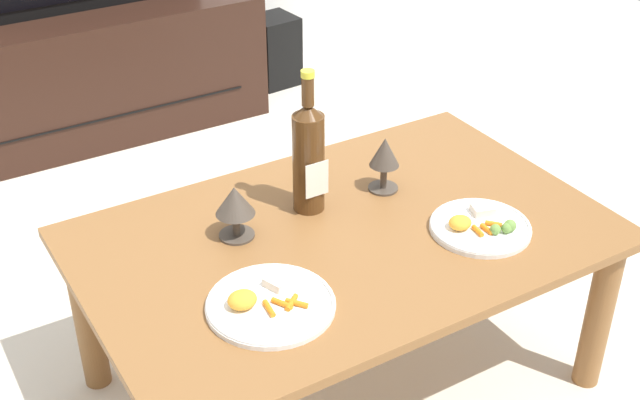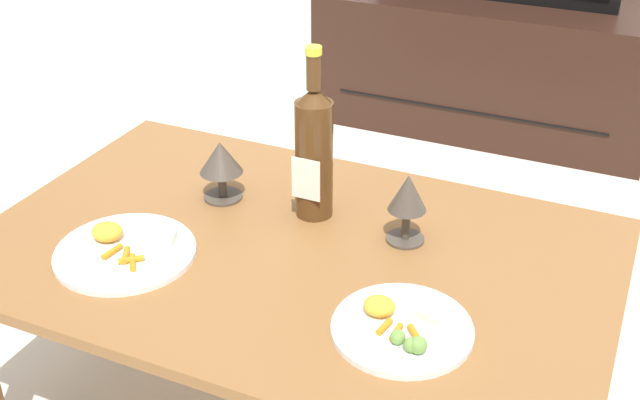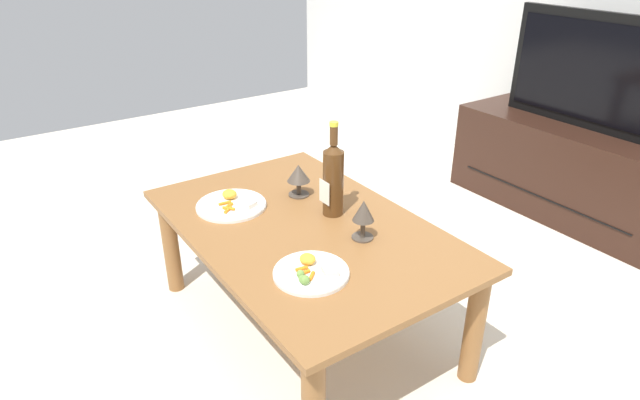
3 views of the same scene
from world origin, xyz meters
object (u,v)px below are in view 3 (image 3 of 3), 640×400
Objects in this scene: tv_stand at (570,170)px; wine_bottle at (333,177)px; dinner_plate_right at (311,272)px; tv_screen at (591,71)px; dining_table at (305,242)px; goblet_left at (299,175)px; dinner_plate_left at (232,204)px; goblet_right at (363,213)px.

tv_stand is 3.46× the size of wine_bottle.
wine_bottle is 0.45m from dinner_plate_right.
dining_table is at bearing -88.87° from tv_screen.
wine_bottle reaches higher than dinner_plate_right.
dining_table is 0.34m from dinner_plate_right.
goblet_left is (-0.21, -0.02, -0.06)m from wine_bottle.
dinner_plate_right is (0.29, -0.16, 0.09)m from dining_table.
wine_bottle is (0.02, -1.67, 0.38)m from tv_stand.
tv_stand is 5.24× the size of dinner_plate_right.
tv_screen is 2.01m from dinner_plate_left.
goblet_left is at bearing -96.58° from tv_stand.
goblet_left is 0.30m from dinner_plate_left.
dining_table is 0.31m from goblet_left.
dinner_plate_left reaches higher than dinner_plate_right.
tv_screen is at bearing 82.59° from dinner_plate_left.
dinner_plate_right is (0.32, -1.97, 0.24)m from tv_stand.
tv_stand is 1.41× the size of tv_screen.
wine_bottle is at bearing 47.59° from dinner_plate_left.
goblet_right is 0.61× the size of dinner_plate_right.
tv_screen reaches higher than goblet_right.
tv_stand is 9.45× the size of goblet_left.
dining_table is 1.38× the size of tv_screen.
tv_stand reaches higher than dining_table.
dining_table is 0.98× the size of tv_stand.
dinner_plate_left is (-0.26, -1.97, 0.24)m from tv_stand.
wine_bottle is at bearing 96.55° from dining_table.
dining_table is 1.82m from tv_stand.
wine_bottle is at bearing 135.17° from dinner_plate_right.
wine_bottle is 0.22m from goblet_left.
wine_bottle is at bearing -89.34° from tv_screen.
tv_screen is 3.71× the size of dinner_plate_right.
dining_table is at bearing -27.94° from goblet_left.
goblet_right is 0.31m from dinner_plate_right.
dining_table is at bearing 28.37° from dinner_plate_left.
tv_screen is at bearing 97.88° from goblet_right.
dinner_plate_right reaches higher than dining_table.
dinner_plate_left is at bearing -102.29° from goblet_left.
goblet_left is 0.49× the size of dinner_plate_left.
wine_bottle is 2.73× the size of goblet_left.
dining_table is 0.29m from goblet_right.
goblet_right reaches higher than goblet_left.
tv_screen is 2.02m from dinner_plate_right.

